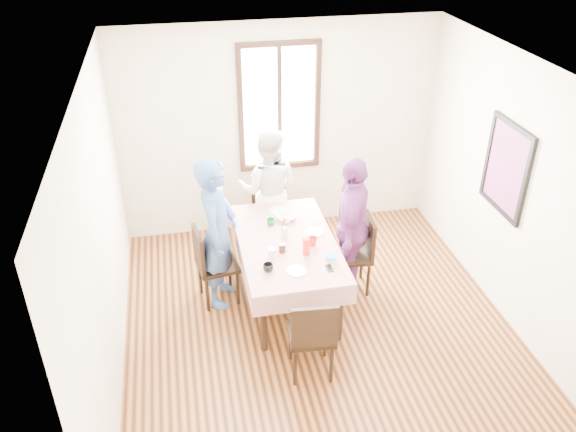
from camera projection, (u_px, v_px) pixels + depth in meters
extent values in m
plane|color=#32180B|center=(320.00, 331.00, 6.12)|extent=(4.50, 4.50, 0.00)
plane|color=beige|center=(279.00, 130.00, 7.34)|extent=(4.00, 0.00, 4.00)
plane|color=beige|center=(520.00, 199.00, 5.78)|extent=(0.00, 4.50, 4.50)
cube|color=black|center=(279.00, 108.00, 7.17)|extent=(1.02, 0.06, 1.62)
cube|color=white|center=(279.00, 107.00, 7.18)|extent=(0.90, 0.02, 1.50)
cube|color=red|center=(507.00, 168.00, 5.93)|extent=(0.04, 0.76, 0.96)
cube|color=black|center=(287.00, 271.00, 6.40)|extent=(0.89, 1.63, 0.75)
cube|color=#5D0402|center=(287.00, 242.00, 6.21)|extent=(1.01, 1.75, 0.01)
cube|color=black|center=(218.00, 265.00, 6.37)|extent=(0.48, 0.48, 0.91)
cube|color=black|center=(351.00, 255.00, 6.53)|extent=(0.46, 0.46, 0.91)
cube|color=black|center=(269.00, 214.00, 7.31)|extent=(0.46, 0.46, 0.91)
cube|color=black|center=(311.00, 334.00, 5.42)|extent=(0.45, 0.45, 0.91)
imported|color=#385690|center=(217.00, 233.00, 6.17)|extent=(0.58, 0.72, 1.71)
imported|color=white|center=(269.00, 191.00, 7.12)|extent=(0.91, 0.79, 1.58)
imported|color=#753378|center=(351.00, 227.00, 6.34)|extent=(0.76, 1.05, 1.65)
imported|color=black|center=(268.00, 268.00, 5.72)|extent=(0.13, 0.13, 0.08)
imported|color=red|center=(313.00, 241.00, 6.12)|extent=(0.14, 0.14, 0.09)
imported|color=#0C7226|center=(271.00, 222.00, 6.48)|extent=(0.13, 0.13, 0.07)
imported|color=white|center=(287.00, 217.00, 6.58)|extent=(0.30, 0.30, 0.05)
cube|color=red|center=(306.00, 247.00, 5.95)|extent=(0.06, 0.06, 0.19)
cylinder|color=white|center=(331.00, 259.00, 5.87)|extent=(0.11, 0.11, 0.06)
cylinder|color=black|center=(282.00, 248.00, 6.01)|extent=(0.07, 0.07, 0.10)
cylinder|color=silver|center=(272.00, 253.00, 5.91)|extent=(0.08, 0.08, 0.11)
cube|color=black|center=(329.00, 268.00, 5.78)|extent=(0.06, 0.13, 0.01)
cylinder|color=silver|center=(285.00, 232.00, 6.24)|extent=(0.06, 0.06, 0.13)
cylinder|color=white|center=(315.00, 232.00, 6.35)|extent=(0.20, 0.20, 0.01)
cylinder|color=white|center=(277.00, 210.00, 6.76)|extent=(0.20, 0.20, 0.01)
cylinder|color=white|center=(296.00, 271.00, 5.73)|extent=(0.20, 0.20, 0.01)
cylinder|color=blue|center=(331.00, 256.00, 5.85)|extent=(0.12, 0.12, 0.01)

